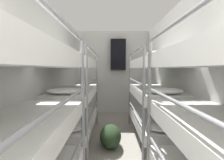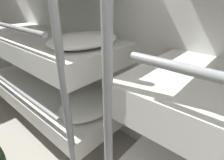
# 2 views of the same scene
# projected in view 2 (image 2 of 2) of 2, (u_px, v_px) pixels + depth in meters

# --- Properties ---
(wall_right) EXTENTS (0.06, 5.71, 2.46)m
(wall_right) POSITION_uv_depth(u_px,v_px,m) (130.00, 6.00, 1.35)
(wall_right) COLOR silver
(wall_right) RESTS_ON ground_plane
(bunk_stack_right_far) EXTENTS (0.71, 1.84, 1.68)m
(bunk_stack_right_far) POSITION_uv_depth(u_px,v_px,m) (42.00, 42.00, 1.67)
(bunk_stack_right_far) COLOR gray
(bunk_stack_right_far) RESTS_ON ground_plane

